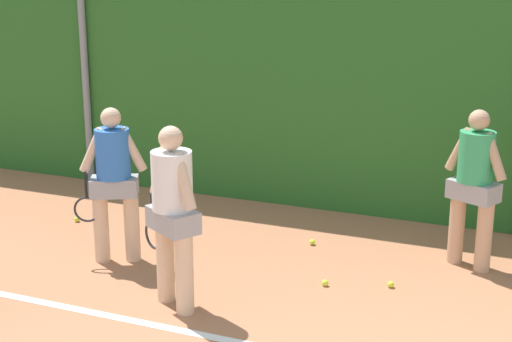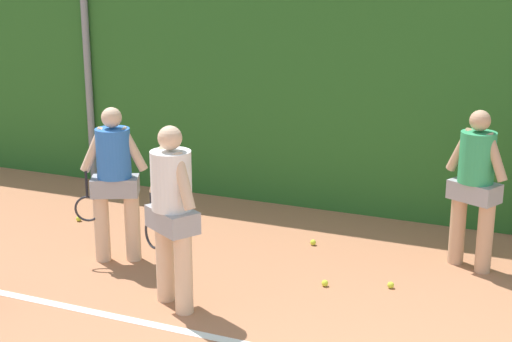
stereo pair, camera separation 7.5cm
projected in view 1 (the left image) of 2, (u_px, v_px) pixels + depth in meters
name	position (u px, v px, depth m)	size (l,w,h in m)	color
fence_post_left	(84.00, 57.00, 10.64)	(0.10, 0.10, 3.60)	gray
player_foreground_near	(173.00, 208.00, 6.92)	(0.73, 0.51, 1.73)	beige
player_midcourt	(114.00, 177.00, 8.00)	(0.69, 0.48, 1.67)	beige
player_backcourt_far	(474.00, 180.00, 7.85)	(0.66, 0.47, 1.68)	tan
tennis_ball_2	(325.00, 283.00, 7.61)	(0.07, 0.07, 0.07)	#CCDB33
tennis_ball_3	(312.00, 242.00, 8.68)	(0.07, 0.07, 0.07)	#CCDB33
tennis_ball_5	(391.00, 284.00, 7.57)	(0.07, 0.07, 0.07)	#CCDB33
tennis_ball_10	(77.00, 219.00, 9.43)	(0.07, 0.07, 0.07)	#CCDB33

